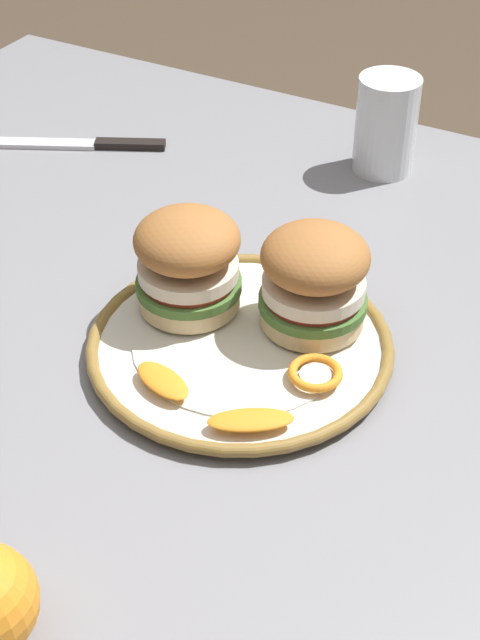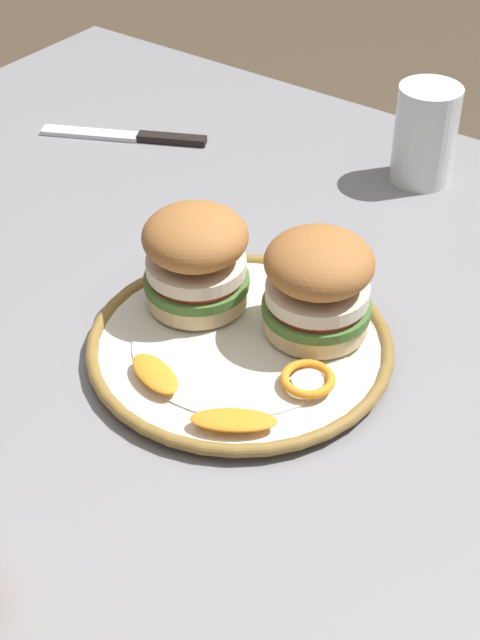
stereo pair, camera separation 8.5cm
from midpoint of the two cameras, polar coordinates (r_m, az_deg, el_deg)
The scene contains 9 objects.
dining_table at distance 0.98m, azimuth 3.34°, elevation -4.45°, with size 1.32×0.97×0.73m.
dinner_plate at distance 0.88m, azimuth 2.78°, elevation -1.67°, with size 0.29×0.29×0.02m.
sandwich_half_left at distance 0.89m, azimuth 0.03°, elevation 3.75°, with size 0.12×0.12×0.10m.
sandwich_half_right at distance 0.86m, azimuth 7.59°, elevation 2.13°, with size 0.11×0.11×0.10m.
orange_peel_curled at distance 0.83m, azimuth 7.09°, elevation -3.71°, with size 0.07×0.07×0.01m.
orange_peel_strip_long at distance 0.79m, azimuth 2.73°, elevation -6.24°, with size 0.08×0.06×0.01m.
orange_peel_strip_short at distance 0.83m, azimuth -2.27°, elevation -3.40°, with size 0.07×0.05×0.01m.
drinking_glass at distance 1.16m, azimuth 13.40°, elevation 10.53°, with size 0.07×0.07×0.12m.
table_knife at distance 1.25m, azimuth -4.41°, elevation 10.97°, with size 0.21×0.11×0.01m.
Camera 2 is at (-0.41, 0.59, 1.31)m, focal length 52.62 mm.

